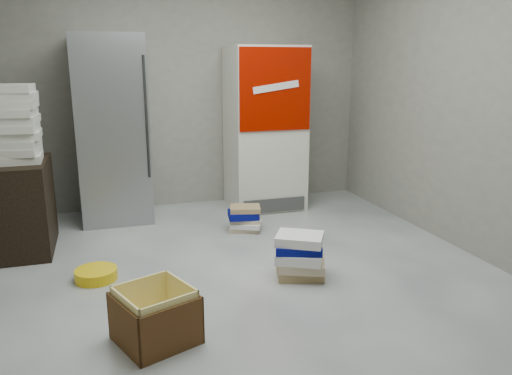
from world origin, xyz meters
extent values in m
plane|color=silver|center=(0.00, 0.00, 0.00)|extent=(5.00, 5.00, 0.00)
cube|color=gray|center=(0.00, 2.50, 1.40)|extent=(4.00, 0.04, 2.80)
cube|color=gray|center=(2.00, 0.00, 1.40)|extent=(0.04, 5.00, 2.80)
cube|color=#A4A6AC|center=(-0.90, 2.13, 0.95)|extent=(0.70, 0.70, 1.90)
cylinder|color=#333333|center=(-0.58, 1.77, 1.10)|extent=(0.02, 0.02, 1.19)
cube|color=silver|center=(0.75, 2.13, 0.90)|extent=(0.80, 0.70, 1.80)
cube|color=#8D0C00|center=(0.75, 1.77, 1.35)|extent=(0.78, 0.02, 0.85)
cube|color=white|center=(0.75, 1.75, 1.38)|extent=(0.50, 0.01, 0.14)
cube|color=#3F3F3F|center=(0.75, 1.77, 0.10)|extent=(0.70, 0.02, 0.15)
cube|color=black|center=(-1.73, 1.40, 0.40)|extent=(0.50, 0.80, 0.80)
cube|color=beige|center=(-1.71, 1.39, 0.83)|extent=(0.41, 0.41, 0.06)
cube|color=beige|center=(-1.73, 1.39, 0.90)|extent=(0.42, 0.42, 0.06)
cube|color=beige|center=(-1.73, 1.40, 0.96)|extent=(0.42, 0.42, 0.06)
cube|color=beige|center=(-1.71, 1.41, 1.03)|extent=(0.41, 0.41, 0.06)
cube|color=beige|center=(-1.73, 1.39, 1.09)|extent=(0.41, 0.41, 0.06)
cube|color=beige|center=(-1.72, 1.41, 1.16)|extent=(0.42, 0.42, 0.06)
cube|color=beige|center=(-1.73, 1.39, 1.22)|extent=(0.42, 0.42, 0.06)
cube|color=beige|center=(-1.71, 1.39, 1.29)|extent=(0.40, 0.40, 0.06)
cube|color=beige|center=(-1.71, 1.39, 1.35)|extent=(0.40, 0.40, 0.06)
cube|color=beige|center=(-1.73, 1.39, 1.42)|extent=(0.41, 0.41, 0.06)
cube|color=#A18458|center=(0.40, 0.15, 0.04)|extent=(0.41, 0.36, 0.07)
cube|color=#C1AD8B|center=(0.40, 0.12, 0.11)|extent=(0.43, 0.39, 0.07)
cube|color=white|center=(0.38, 0.12, 0.18)|extent=(0.43, 0.40, 0.08)
cube|color=#080D71|center=(0.38, 0.14, 0.25)|extent=(0.42, 0.38, 0.06)
cube|color=white|center=(0.38, 0.13, 0.32)|extent=(0.44, 0.41, 0.07)
cube|color=#C1AD8B|center=(0.28, 1.34, 0.02)|extent=(0.35, 0.31, 0.04)
cube|color=white|center=(0.30, 1.32, 0.07)|extent=(0.36, 0.33, 0.05)
cube|color=#C1AD8B|center=(0.29, 1.34, 0.11)|extent=(0.35, 0.31, 0.04)
cube|color=#080D71|center=(0.27, 1.33, 0.17)|extent=(0.32, 0.27, 0.07)
cube|color=#A18458|center=(0.29, 1.33, 0.23)|extent=(0.34, 0.29, 0.05)
cube|color=yellow|center=(-0.77, -0.46, 0.01)|extent=(0.51, 0.51, 0.01)
cube|color=brown|center=(-0.85, -0.27, 0.15)|extent=(0.39, 0.17, 0.30)
cube|color=brown|center=(-0.70, -0.65, 0.15)|extent=(0.39, 0.17, 0.30)
cube|color=brown|center=(-0.96, -0.54, 0.15)|extent=(0.17, 0.39, 0.30)
cube|color=brown|center=(-0.59, -0.38, 0.15)|extent=(0.17, 0.39, 0.30)
cube|color=yellow|center=(-0.84, -0.29, 0.17)|extent=(0.36, 0.15, 0.34)
cube|color=yellow|center=(-0.71, -0.63, 0.17)|extent=(0.36, 0.15, 0.34)
cube|color=yellow|center=(-0.95, -0.53, 0.17)|extent=(0.15, 0.36, 0.34)
cube|color=yellow|center=(-0.60, -0.39, 0.17)|extent=(0.15, 0.36, 0.34)
cylinder|color=yellow|center=(-1.12, 0.55, 0.04)|extent=(0.34, 0.34, 0.09)
camera|label=1|loc=(-0.99, -3.20, 1.62)|focal=35.00mm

